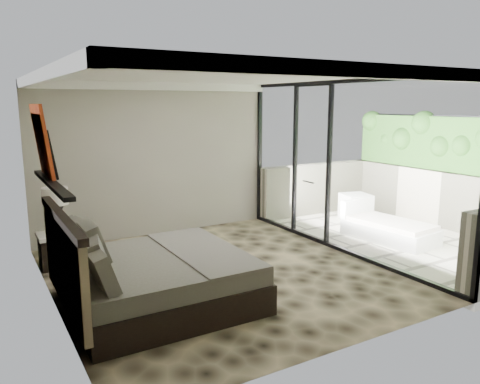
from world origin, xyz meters
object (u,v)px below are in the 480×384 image
table_lamp (56,204)px  lounger (387,229)px  bed (150,277)px  nightstand (56,251)px  ottoman (356,207)px

table_lamp → lounger: table_lamp is taller
bed → nightstand: (-0.76, 2.04, -0.11)m
ottoman → lounger: (-0.56, -1.38, -0.08)m
nightstand → bed: bearing=-47.2°
bed → table_lamp: 2.29m
nightstand → ottoman: ottoman is taller
bed → ottoman: size_ratio=3.99×
nightstand → table_lamp: table_lamp is taller
lounger → bed: bearing=-179.6°
lounger → ottoman: bearing=61.7°
bed → lounger: bed is taller
nightstand → table_lamp: bearing=66.5°
table_lamp → bed: bearing=-71.2°
nightstand → lounger: size_ratio=0.29×
lounger → table_lamp: bearing=157.7°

